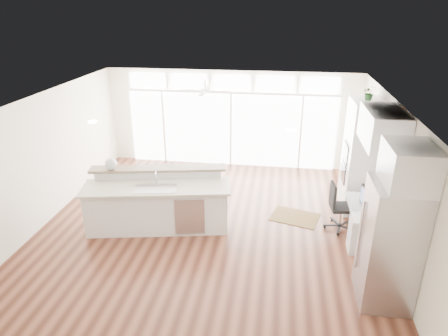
# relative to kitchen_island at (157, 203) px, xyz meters

# --- Properties ---
(floor) EXTENTS (7.00, 8.00, 0.02)m
(floor) POSITION_rel_kitchen_island_xyz_m (1.04, -0.21, -0.60)
(floor) COLOR #431F14
(floor) RESTS_ON ground
(ceiling) EXTENTS (7.00, 8.00, 0.02)m
(ceiling) POSITION_rel_kitchen_island_xyz_m (1.04, -0.21, 2.11)
(ceiling) COLOR white
(ceiling) RESTS_ON wall_back
(wall_back) EXTENTS (7.00, 0.04, 2.70)m
(wall_back) POSITION_rel_kitchen_island_xyz_m (1.04, 3.79, 0.76)
(wall_back) COLOR white
(wall_back) RESTS_ON floor
(wall_left) EXTENTS (0.04, 8.00, 2.70)m
(wall_left) POSITION_rel_kitchen_island_xyz_m (-2.46, -0.21, 0.76)
(wall_left) COLOR white
(wall_left) RESTS_ON floor
(wall_right) EXTENTS (0.04, 8.00, 2.70)m
(wall_right) POSITION_rel_kitchen_island_xyz_m (4.54, -0.21, 0.76)
(wall_right) COLOR white
(wall_right) RESTS_ON floor
(glass_wall) EXTENTS (5.80, 0.06, 2.08)m
(glass_wall) POSITION_rel_kitchen_island_xyz_m (1.04, 3.73, 0.46)
(glass_wall) COLOR white
(glass_wall) RESTS_ON wall_back
(transom_row) EXTENTS (5.90, 0.06, 0.40)m
(transom_row) POSITION_rel_kitchen_island_xyz_m (1.04, 3.73, 1.79)
(transom_row) COLOR white
(transom_row) RESTS_ON wall_back
(desk_window) EXTENTS (0.04, 0.85, 0.85)m
(desk_window) POSITION_rel_kitchen_island_xyz_m (4.50, 0.09, 0.96)
(desk_window) COLOR silver
(desk_window) RESTS_ON wall_right
(ceiling_fan) EXTENTS (1.16, 1.16, 0.32)m
(ceiling_fan) POSITION_rel_kitchen_island_xyz_m (0.54, 2.59, 1.89)
(ceiling_fan) COLOR white
(ceiling_fan) RESTS_ON ceiling
(recessed_lights) EXTENTS (3.40, 3.00, 0.02)m
(recessed_lights) POSITION_rel_kitchen_island_xyz_m (1.04, -0.01, 2.09)
(recessed_lights) COLOR white
(recessed_lights) RESTS_ON ceiling
(oven_cabinet) EXTENTS (0.64, 1.20, 2.50)m
(oven_cabinet) POSITION_rel_kitchen_island_xyz_m (4.21, 1.59, 0.66)
(oven_cabinet) COLOR silver
(oven_cabinet) RESTS_ON floor
(desk_nook) EXTENTS (0.72, 1.30, 0.76)m
(desk_nook) POSITION_rel_kitchen_island_xyz_m (4.17, 0.09, -0.21)
(desk_nook) COLOR silver
(desk_nook) RESTS_ON floor
(upper_cabinets) EXTENTS (0.64, 1.30, 0.64)m
(upper_cabinets) POSITION_rel_kitchen_island_xyz_m (4.21, 0.09, 1.76)
(upper_cabinets) COLOR silver
(upper_cabinets) RESTS_ON wall_right
(refrigerator) EXTENTS (0.76, 0.90, 2.00)m
(refrigerator) POSITION_rel_kitchen_island_xyz_m (4.15, -1.56, 0.41)
(refrigerator) COLOR #ABACB0
(refrigerator) RESTS_ON floor
(fridge_cabinet) EXTENTS (0.64, 0.90, 0.60)m
(fridge_cabinet) POSITION_rel_kitchen_island_xyz_m (4.21, -1.56, 1.71)
(fridge_cabinet) COLOR silver
(fridge_cabinet) RESTS_ON wall_right
(framed_photos) EXTENTS (0.06, 0.22, 0.80)m
(framed_photos) POSITION_rel_kitchen_island_xyz_m (4.50, 0.71, 0.81)
(framed_photos) COLOR black
(framed_photos) RESTS_ON wall_right
(kitchen_island) EXTENTS (3.13, 1.65, 1.18)m
(kitchen_island) POSITION_rel_kitchen_island_xyz_m (0.00, 0.00, 0.00)
(kitchen_island) COLOR silver
(kitchen_island) RESTS_ON floor
(rug) EXTENTS (1.17, 0.98, 0.01)m
(rug) POSITION_rel_kitchen_island_xyz_m (2.84, 0.85, -0.58)
(rug) COLOR #3B2812
(rug) RESTS_ON floor
(office_chair) EXTENTS (0.58, 0.55, 1.02)m
(office_chair) POSITION_rel_kitchen_island_xyz_m (3.75, 0.51, -0.08)
(office_chair) COLOR black
(office_chair) RESTS_ON floor
(fishbowl) EXTENTS (0.27, 0.27, 0.25)m
(fishbowl) POSITION_rel_kitchen_island_xyz_m (-1.01, 0.22, 0.71)
(fishbowl) COLOR silver
(fishbowl) RESTS_ON kitchen_island
(monitor) EXTENTS (0.15, 0.49, 0.41)m
(monitor) POSITION_rel_kitchen_island_xyz_m (4.09, 0.09, 0.37)
(monitor) COLOR black
(monitor) RESTS_ON desk_nook
(keyboard) EXTENTS (0.18, 0.36, 0.02)m
(keyboard) POSITION_rel_kitchen_island_xyz_m (3.92, 0.09, 0.18)
(keyboard) COLOR silver
(keyboard) RESTS_ON desk_nook
(potted_plant) EXTENTS (0.31, 0.34, 0.24)m
(potted_plant) POSITION_rel_kitchen_island_xyz_m (4.21, 1.59, 2.03)
(potted_plant) COLOR #2A5E28
(potted_plant) RESTS_ON oven_cabinet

